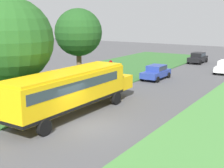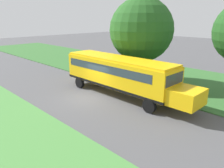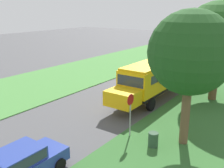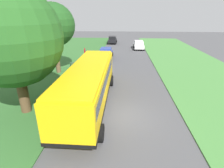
# 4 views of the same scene
# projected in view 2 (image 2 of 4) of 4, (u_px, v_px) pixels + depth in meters

# --- Properties ---
(ground_plane) EXTENTS (120.00, 120.00, 0.00)m
(ground_plane) POSITION_uv_depth(u_px,v_px,m) (88.00, 98.00, 17.94)
(ground_plane) COLOR #4C4C4F
(grass_verge) EXTENTS (12.00, 80.00, 0.08)m
(grass_verge) POSITION_uv_depth(u_px,v_px,m) (157.00, 75.00, 24.69)
(grass_verge) COLOR #33662D
(grass_verge) RESTS_ON ground
(school_bus) EXTENTS (2.85, 12.42, 3.16)m
(school_bus) POSITION_uv_depth(u_px,v_px,m) (120.00, 73.00, 18.04)
(school_bus) COLOR yellow
(school_bus) RESTS_ON ground
(oak_tree_beside_bus) EXTENTS (6.13, 6.13, 8.21)m
(oak_tree_beside_bus) POSITION_uv_depth(u_px,v_px,m) (141.00, 31.00, 21.10)
(oak_tree_beside_bus) COLOR brown
(oak_tree_beside_bus) RESTS_ON ground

